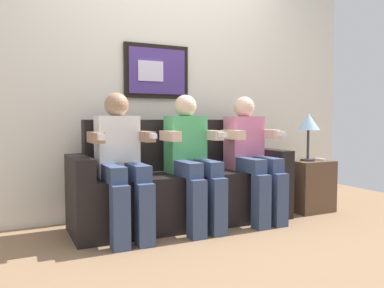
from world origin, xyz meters
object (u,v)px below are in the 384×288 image
person_on_right (251,153)px  table_lamp (308,124)px  spare_remote_on_table (320,159)px  person_in_middle (192,155)px  couch (183,187)px  person_on_left (121,158)px  side_table_right (307,185)px

person_on_right → table_lamp: 0.72m
table_lamp → person_on_right: bearing=-178.9°
table_lamp → spare_remote_on_table: size_ratio=3.54×
person_in_middle → spare_remote_on_table: bearing=-0.7°
couch → person_in_middle: (0.00, -0.17, 0.29)m
person_on_left → table_lamp: 1.87m
person_in_middle → side_table_right: bearing=2.7°
person_on_left → table_lamp: size_ratio=2.41×
couch → person_on_right: bearing=-15.7°
person_in_middle → table_lamp: (1.26, 0.01, 0.25)m
person_in_middle → side_table_right: (1.30, 0.06, -0.36)m
person_in_middle → person_on_right: size_ratio=1.00×
couch → table_lamp: size_ratio=4.15×
couch → side_table_right: bearing=-4.6°
side_table_right → person_on_right: bearing=-175.1°
couch → person_on_left: (-0.59, -0.17, 0.29)m
side_table_right → table_lamp: bearing=-130.4°
side_table_right → person_on_left: bearing=-178.1°
couch → person_on_left: bearing=-164.2°
table_lamp → spare_remote_on_table: bearing=-12.3°
side_table_right → spare_remote_on_table: bearing=-39.7°
person_on_right → person_on_left: bearing=-180.0°
table_lamp → couch: bearing=173.0°
person_on_left → spare_remote_on_table: person_on_left is taller
couch → spare_remote_on_table: size_ratio=14.67×
table_lamp → side_table_right: bearing=49.6°
person_on_left → side_table_right: 1.93m
person_on_left → spare_remote_on_table: 1.99m
person_in_middle → spare_remote_on_table: 1.40m
couch → person_in_middle: bearing=-89.8°
person_on_left → person_in_middle: size_ratio=1.00×
table_lamp → spare_remote_on_table: 0.37m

